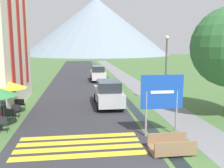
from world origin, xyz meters
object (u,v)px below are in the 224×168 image
cafe_chair_far_left (21,104)px  cafe_chair_middle (16,110)px  cafe_chair_far_right (17,104)px  cafe_umbrella_middle_yellow (7,85)px  person_standing_terrace (3,104)px  cafe_chair_near_right (11,114)px  parked_car_near (108,93)px  parked_car_far (98,73)px  road_sign (162,96)px  streetlamp (166,64)px  cafe_chair_nearest (4,123)px  footbridge (171,147)px

cafe_chair_far_left → cafe_chair_middle: bearing=-73.5°
cafe_chair_far_right → cafe_chair_far_left: bearing=-40.3°
cafe_umbrella_middle_yellow → person_standing_terrace: (-0.05, -0.92, -0.98)m
cafe_chair_near_right → cafe_chair_middle: bearing=75.1°
parked_car_near → parked_car_far: same height
road_sign → cafe_chair_far_left: bearing=144.6°
cafe_chair_far_right → road_sign: bearing=-62.2°
road_sign → streetlamp: size_ratio=0.60×
cafe_chair_middle → road_sign: bearing=-15.9°
parked_car_far → cafe_chair_far_left: parked_car_far is taller
parked_car_far → cafe_chair_middle: 15.86m
cafe_umbrella_middle_yellow → parked_car_near: bearing=16.1°
parked_car_far → cafe_chair_near_right: size_ratio=4.76×
cafe_chair_near_right → parked_car_near: bearing=14.5°
road_sign → cafe_chair_far_right: road_sign is taller
cafe_umbrella_middle_yellow → streetlamp: size_ratio=0.46×
parked_car_near → cafe_chair_nearest: bearing=-140.4°
parked_car_near → cafe_chair_nearest: size_ratio=5.35×
parked_car_near → cafe_umbrella_middle_yellow: cafe_umbrella_middle_yellow is taller
cafe_chair_near_right → cafe_umbrella_middle_yellow: size_ratio=0.38×
road_sign → parked_car_near: bearing=106.0°
cafe_chair_middle → parked_car_far: bearing=79.0°
cafe_chair_far_right → cafe_chair_nearest: (0.29, -4.03, 0.00)m
person_standing_terrace → cafe_umbrella_middle_yellow: bearing=87.0°
streetlamp → person_standing_terrace: bearing=-166.8°
road_sign → cafe_umbrella_middle_yellow: size_ratio=1.31×
cafe_umbrella_middle_yellow → streetlamp: (10.48, 1.54, 1.01)m
cafe_chair_far_left → cafe_chair_nearest: 3.97m
parked_car_near → cafe_chair_middle: 6.31m
cafe_chair_near_right → parked_car_far: bearing=53.8°
streetlamp → footbridge: bearing=-107.8°
cafe_chair_near_right → streetlamp: 10.69m
cafe_umbrella_middle_yellow → parked_car_far: bearing=65.1°
road_sign → cafe_chair_nearest: 7.89m
cafe_chair_far_right → cafe_chair_nearest: same height
parked_car_near → cafe_chair_far_right: 6.18m
cafe_chair_far_left → cafe_chair_near_right: (-0.02, -2.47, 0.00)m
cafe_chair_near_right → streetlamp: bearing=1.8°
cafe_chair_nearest → person_standing_terrace: person_standing_terrace is taller
parked_car_far → streetlamp: bearing=-72.8°
parked_car_near → person_standing_terrace: bearing=-156.7°
parked_car_far → cafe_chair_nearest: 18.18m
cafe_chair_far_right → person_standing_terrace: (-0.29, -1.97, 0.46)m
streetlamp → cafe_chair_near_right: bearing=-163.1°
cafe_chair_far_right → cafe_chair_middle: bearing=-107.6°
cafe_chair_far_right → cafe_chair_near_right: size_ratio=1.00×
road_sign → streetlamp: bearing=68.8°
footbridge → cafe_chair_far_right: size_ratio=2.00×
cafe_chair_far_left → person_standing_terrace: (-0.58, -1.90, 0.46)m
streetlamp → cafe_chair_far_left: bearing=-176.8°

